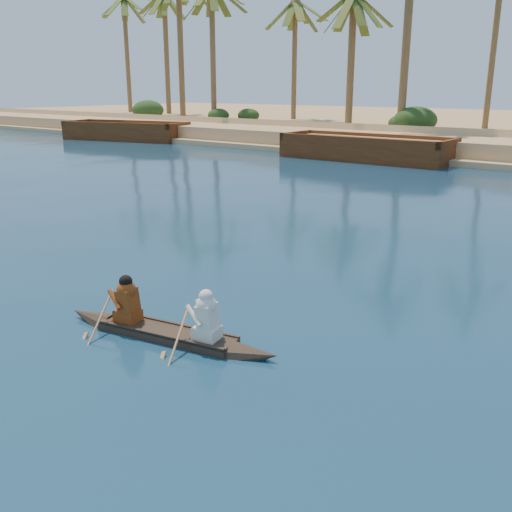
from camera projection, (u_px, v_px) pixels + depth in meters
The scene contains 4 objects.
ground at pixel (352, 296), 12.52m from camera, with size 160.00×160.00×0.00m, color #0B2348.
canoe at pixel (166, 326), 10.40m from camera, with size 4.53×1.45×1.24m.
barge_left at pixel (126, 132), 48.89m from camera, with size 11.34×6.10×1.80m.
barge_mid at pixel (366, 150), 35.51m from camera, with size 10.66×3.66×1.77m.
Camera 1 is at (5.52, -10.58, 4.44)m, focal length 40.00 mm.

